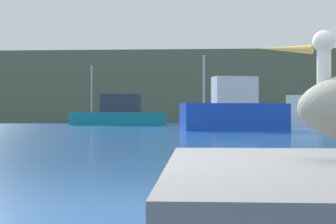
% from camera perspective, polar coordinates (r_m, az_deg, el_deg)
% --- Properties ---
extents(hillside_backdrop, '(140.00, 11.86, 9.23)m').
position_cam_1_polar(hillside_backdrop, '(67.64, 3.15, 2.86)').
color(hillside_backdrop, '#5B664C').
rests_on(hillside_backdrop, ground).
extents(fishing_boat_white, '(7.95, 5.22, 4.38)m').
position_cam_1_polar(fishing_boat_white, '(41.41, 14.65, -0.35)').
color(fishing_boat_white, white).
rests_on(fishing_boat_white, ground).
extents(fishing_boat_teal, '(7.98, 3.26, 5.09)m').
position_cam_1_polar(fishing_boat_teal, '(40.88, -5.78, -0.23)').
color(fishing_boat_teal, teal).
rests_on(fishing_boat_teal, ground).
extents(fishing_boat_blue, '(6.22, 3.07, 4.19)m').
position_cam_1_polar(fishing_boat_blue, '(27.42, 7.86, 0.15)').
color(fishing_boat_blue, blue).
rests_on(fishing_boat_blue, ground).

